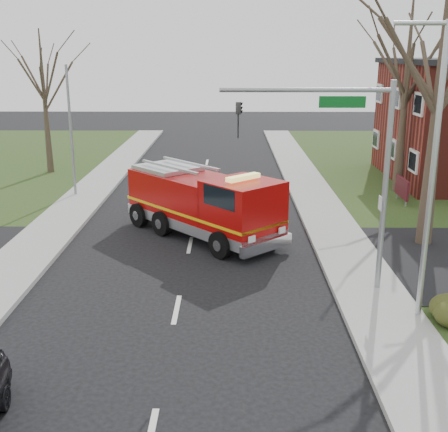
{
  "coord_description": "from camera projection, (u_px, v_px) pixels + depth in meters",
  "views": [
    {
      "loc": [
        1.61,
        -15.67,
        7.58
      ],
      "look_at": [
        1.42,
        3.43,
        2.0
      ],
      "focal_mm": 45.0,
      "sensor_mm": 36.0,
      "label": 1
    }
  ],
  "objects": [
    {
      "name": "ground",
      "position": [
        177.0,
        310.0,
        17.18
      ],
      "size": [
        120.0,
        120.0,
        0.0
      ],
      "primitive_type": "plane",
      "color": "black",
      "rests_on": "ground"
    },
    {
      "name": "sidewalk_right",
      "position": [
        379.0,
        308.0,
        17.1
      ],
      "size": [
        2.4,
        80.0,
        0.15
      ],
      "primitive_type": "cube",
      "color": "gray",
      "rests_on": "ground"
    },
    {
      "name": "health_center_sign",
      "position": [
        402.0,
        188.0,
        28.83
      ],
      "size": [
        0.12,
        2.0,
        1.4
      ],
      "color": "#461018",
      "rests_on": "ground"
    },
    {
      "name": "bare_tree_near",
      "position": [
        442.0,
        57.0,
        20.77
      ],
      "size": [
        6.0,
        6.0,
        12.0
      ],
      "color": "#3E3224",
      "rests_on": "ground"
    },
    {
      "name": "bare_tree_far",
      "position": [
        407.0,
        74.0,
        29.66
      ],
      "size": [
        5.25,
        5.25,
        10.5
      ],
      "color": "#3E3224",
      "rests_on": "ground"
    },
    {
      "name": "bare_tree_left",
      "position": [
        43.0,
        86.0,
        34.92
      ],
      "size": [
        4.5,
        4.5,
        9.0
      ],
      "color": "#3E3224",
      "rests_on": "ground"
    },
    {
      "name": "traffic_signal_mast",
      "position": [
        346.0,
        150.0,
        17.25
      ],
      "size": [
        5.29,
        0.18,
        6.8
      ],
      "color": "gray",
      "rests_on": "ground"
    },
    {
      "name": "streetlight_pole",
      "position": [
        431.0,
        167.0,
        15.36
      ],
      "size": [
        1.48,
        0.16,
        8.4
      ],
      "color": "#B7BABF",
      "rests_on": "ground"
    },
    {
      "name": "utility_pole_far",
      "position": [
        71.0,
        133.0,
        29.71
      ],
      "size": [
        0.14,
        0.14,
        7.0
      ],
      "primitive_type": "cylinder",
      "color": "gray",
      "rests_on": "ground"
    },
    {
      "name": "fire_engine",
      "position": [
        204.0,
        205.0,
        23.71
      ],
      "size": [
        7.01,
        7.29,
        3.05
      ],
      "rotation": [
        0.0,
        0.0,
        0.75
      ],
      "color": "#9D0807",
      "rests_on": "ground"
    }
  ]
}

